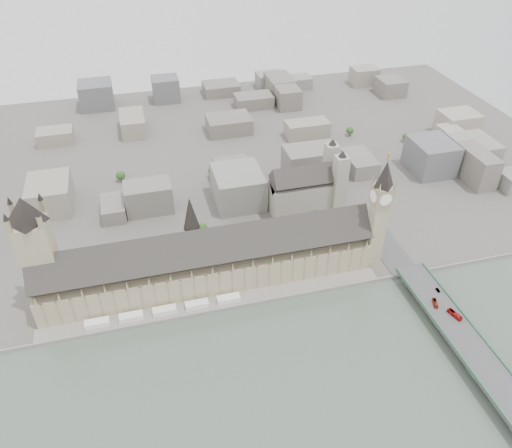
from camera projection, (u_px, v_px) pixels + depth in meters
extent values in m
plane|color=#595651|center=(214.00, 298.00, 396.53)|extent=(900.00, 900.00, 0.00)
cube|color=gray|center=(218.00, 310.00, 384.00)|extent=(600.00, 1.50, 3.00)
cube|color=gray|center=(216.00, 304.00, 390.12)|extent=(270.00, 15.00, 2.00)
cube|color=white|center=(97.00, 323.00, 370.31)|extent=(18.00, 7.00, 4.00)
cube|color=white|center=(131.00, 317.00, 375.43)|extent=(18.00, 7.00, 4.00)
cube|color=white|center=(164.00, 310.00, 380.54)|extent=(18.00, 7.00, 4.00)
cube|color=white|center=(197.00, 304.00, 385.65)|extent=(18.00, 7.00, 4.00)
cube|color=white|center=(228.00, 298.00, 390.76)|extent=(18.00, 7.00, 4.00)
cube|color=tan|center=(209.00, 270.00, 404.60)|extent=(265.00, 40.00, 25.00)
cube|color=#312D2B|center=(207.00, 249.00, 391.14)|extent=(265.00, 40.73, 40.73)
cube|color=tan|center=(375.00, 234.00, 412.47)|extent=(12.00, 12.00, 62.00)
cube|color=gray|center=(382.00, 195.00, 389.21)|extent=(14.00, 14.00, 16.00)
cylinder|color=white|center=(390.00, 194.00, 390.68)|extent=(0.60, 10.00, 10.00)
cylinder|color=white|center=(373.00, 196.00, 387.74)|extent=(0.60, 10.00, 10.00)
cylinder|color=white|center=(378.00, 190.00, 394.80)|extent=(10.00, 0.60, 10.00)
cylinder|color=white|center=(386.00, 200.00, 383.62)|extent=(10.00, 0.60, 10.00)
cone|color=black|center=(386.00, 174.00, 377.88)|extent=(17.00, 17.00, 22.00)
cylinder|color=gold|center=(388.00, 158.00, 369.53)|extent=(1.00, 1.00, 6.00)
sphere|color=gold|center=(389.00, 154.00, 367.44)|extent=(2.00, 2.00, 2.00)
cone|color=gray|center=(388.00, 177.00, 388.43)|extent=(2.40, 2.40, 8.00)
cone|color=gray|center=(373.00, 179.00, 385.77)|extent=(2.40, 2.40, 8.00)
cone|color=gray|center=(396.00, 185.00, 378.34)|extent=(2.40, 2.40, 8.00)
cone|color=gray|center=(380.00, 187.00, 375.68)|extent=(2.40, 2.40, 8.00)
cube|color=tan|center=(43.00, 265.00, 367.92)|extent=(23.00, 23.00, 80.00)
cone|color=black|center=(24.00, 210.00, 338.10)|extent=(30.00, 30.00, 20.00)
cylinder|color=gray|center=(193.00, 238.00, 389.03)|extent=(12.00, 12.00, 20.00)
cone|color=black|center=(190.00, 213.00, 374.71)|extent=(13.00, 13.00, 28.00)
cube|color=#474749|center=(458.00, 336.00, 358.68)|extent=(25.00, 325.00, 10.25)
cube|color=gray|center=(302.00, 198.00, 481.60)|extent=(60.00, 28.00, 34.00)
cube|color=#312D2B|center=(303.00, 178.00, 468.48)|extent=(60.00, 28.28, 28.28)
cube|color=gray|center=(330.00, 174.00, 488.52)|extent=(12.00, 12.00, 64.00)
cube|color=gray|center=(339.00, 187.00, 469.89)|extent=(12.00, 12.00, 64.00)
imported|color=#A82713|center=(435.00, 303.00, 376.16)|extent=(5.39, 10.14, 2.76)
imported|color=red|center=(455.00, 314.00, 366.48)|extent=(6.14, 12.70, 3.45)
imported|color=gray|center=(438.00, 290.00, 388.22)|extent=(1.72, 4.70, 1.54)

